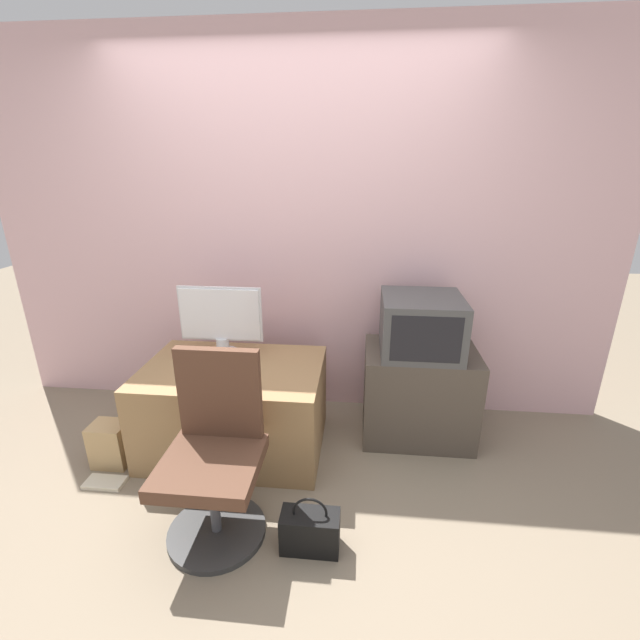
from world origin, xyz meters
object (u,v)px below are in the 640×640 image
main_monitor (221,320)px  crt_tv (421,325)px  handbag (310,531)px  cardboard_box_lower (111,444)px  keyboard (211,369)px  mouse (243,367)px  office_chair (215,459)px  book (105,483)px

main_monitor → crt_tv: bearing=3.0°
main_monitor → handbag: (0.69, -0.94, -0.71)m
crt_tv → main_monitor: bearing=-177.0°
crt_tv → cardboard_box_lower: crt_tv is taller
keyboard → crt_tv: bearing=13.2°
mouse → office_chair: office_chair is taller
main_monitor → keyboard: main_monitor is taller
handbag → book: (-1.25, 0.32, -0.09)m
office_chair → crt_tv: bearing=40.4°
handbag → book: handbag is taller
main_monitor → cardboard_box_lower: 1.01m
main_monitor → office_chair: bearing=-76.0°
main_monitor → mouse: size_ratio=7.78×
crt_tv → office_chair: bearing=-139.6°
keyboard → cardboard_box_lower: bearing=-161.5°
keyboard → handbag: bearing=-45.5°
main_monitor → book: bearing=-131.7°
main_monitor → cardboard_box_lower: main_monitor is taller
book → handbag: bearing=-14.2°
book → office_chair: bearing=-15.8°
office_chair → cardboard_box_lower: office_chair is taller
keyboard → mouse: 0.20m
office_chair → cardboard_box_lower: size_ratio=3.35×
keyboard → main_monitor: bearing=88.7°
main_monitor → cardboard_box_lower: (-0.61, -0.44, -0.68)m
handbag → mouse: bearing=124.1°
keyboard → crt_tv: (1.28, 0.30, 0.22)m
keyboard → book: (-0.55, -0.39, -0.57)m
main_monitor → office_chair: size_ratio=0.58×
main_monitor → mouse: bearing=-46.9°
crt_tv → cardboard_box_lower: size_ratio=1.80×
keyboard → office_chair: size_ratio=0.31×
office_chair → handbag: office_chair is taller
mouse → handbag: (0.50, -0.74, -0.48)m
mouse → crt_tv: bearing=13.9°
mouse → handbag: mouse is taller
crt_tv → office_chair: size_ratio=0.54×
keyboard → crt_tv: size_ratio=0.58×
main_monitor → cardboard_box_lower: size_ratio=1.96×
keyboard → office_chair: office_chair is taller
book → keyboard: bearing=35.4°
mouse → cardboard_box_lower: size_ratio=0.25×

